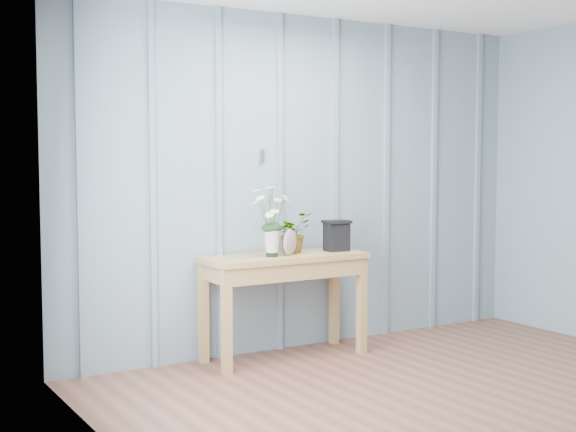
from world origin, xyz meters
TOP-DOWN VIEW (x-y plane):
  - ground at (0.00, 0.00)m, footprint 4.50×4.50m
  - room_shell at (-0.00, 0.92)m, footprint 4.00×4.50m
  - sideboard at (-0.35, 1.99)m, footprint 1.20×0.45m
  - daisy_vase at (-0.49, 1.94)m, footprint 0.37×0.28m
  - spider_plant at (-0.23, 2.07)m, footprint 0.31×0.29m
  - felt_disc_vessel at (-0.34, 1.94)m, footprint 0.18×0.14m
  - carved_box at (0.09, 1.98)m, footprint 0.20×0.16m

SIDE VIEW (x-z plane):
  - ground at x=0.00m, z-range 0.00..0.00m
  - sideboard at x=-0.35m, z-range 0.26..1.01m
  - felt_disc_vessel at x=-0.34m, z-range 0.75..0.94m
  - carved_box at x=0.09m, z-range 0.75..0.98m
  - spider_plant at x=-0.23m, z-range 0.75..1.05m
  - daisy_vase at x=-0.49m, z-range 0.82..1.34m
  - room_shell at x=0.00m, z-range 0.74..3.24m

